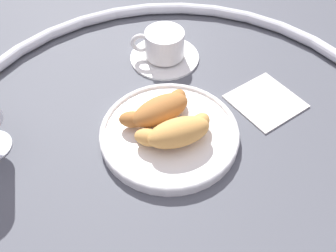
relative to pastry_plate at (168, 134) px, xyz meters
name	(u,v)px	position (x,y,z in m)	size (l,w,h in m)	color
ground_plane	(175,145)	(0.00, -0.02, -0.01)	(2.20, 2.20, 0.00)	#4C4F56
table_chrome_rim	(175,140)	(0.00, -0.02, 0.00)	(0.79, 0.79, 0.02)	silver
pastry_plate	(168,134)	(0.00, 0.00, 0.00)	(0.23, 0.23, 0.02)	white
croissant_large	(176,132)	(0.00, -0.02, 0.03)	(0.13, 0.08, 0.04)	#D6994C
croissant_small	(158,110)	(0.00, 0.03, 0.03)	(0.14, 0.06, 0.04)	#AD6B33
coffee_cup_near	(164,47)	(0.10, 0.18, 0.02)	(0.14, 0.14, 0.06)	white
folded_napkin	(267,102)	(0.19, -0.02, -0.01)	(0.11, 0.11, 0.01)	silver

